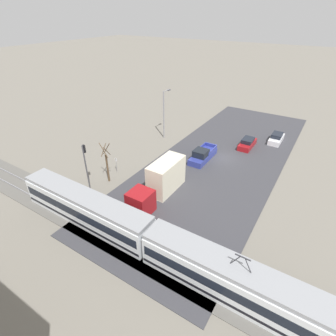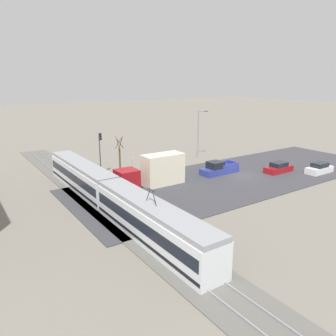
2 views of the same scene
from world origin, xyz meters
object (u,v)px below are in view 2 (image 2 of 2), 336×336
object	(u,v)px
sedan_car_0	(319,169)
no_parking_sign	(132,162)
light_rail_tram	(110,195)
street_lamp_near_crossing	(199,131)
sedan_car_1	(279,168)
pickup_truck	(219,169)
street_tree	(120,157)
box_truck	(155,172)
traffic_light_pole	(100,149)

from	to	relation	value
sedan_car_0	no_parking_sign	world-z (taller)	no_parking_sign
light_rail_tram	street_lamp_near_crossing	size ratio (longest dim) A/B	3.96
sedan_car_1	no_parking_sign	bearing A→B (deg)	-126.73
light_rail_tram	pickup_truck	xyz separation A→B (m)	(3.48, -17.87, -0.86)
street_tree	sedan_car_0	bearing A→B (deg)	-123.39
box_truck	street_tree	distance (m)	7.25
traffic_light_pole	pickup_truck	bearing A→B (deg)	-121.64
traffic_light_pole	light_rail_tram	bearing A→B (deg)	160.86
box_truck	traffic_light_pole	xyz separation A→B (m)	(7.94, 3.59, 1.92)
sedan_car_1	no_parking_sign	size ratio (longest dim) A/B	2.09
light_rail_tram	sedan_car_1	bearing A→B (deg)	-91.61
light_rail_tram	sedan_car_0	distance (m)	30.06
no_parking_sign	sedan_car_1	bearing A→B (deg)	-126.73
pickup_truck	sedan_car_0	bearing A→B (deg)	-122.71
light_rail_tram	street_lamp_near_crossing	world-z (taller)	street_lamp_near_crossing
traffic_light_pole	street_tree	size ratio (longest dim) A/B	1.09
box_truck	sedan_car_0	distance (m)	23.51
sedan_car_1	traffic_light_pole	xyz separation A→B (m)	(12.65, 21.22, 3.08)
pickup_truck	traffic_light_pole	size ratio (longest dim) A/B	0.97
pickup_truck	street_tree	distance (m)	13.74
sedan_car_0	street_lamp_near_crossing	bearing A→B (deg)	-154.00
light_rail_tram	no_parking_sign	distance (m)	14.60
traffic_light_pole	no_parking_sign	distance (m)	5.21
pickup_truck	traffic_light_pole	bearing A→B (deg)	58.36
box_truck	street_lamp_near_crossing	world-z (taller)	street_lamp_near_crossing
light_rail_tram	box_truck	xyz separation A→B (m)	(4.00, -7.74, 0.21)
pickup_truck	sedan_car_0	xyz separation A→B (m)	(-7.63, -11.89, -0.08)
no_parking_sign	street_tree	bearing A→B (deg)	105.00
pickup_truck	no_parking_sign	size ratio (longest dim) A/B	2.70
light_rail_tram	traffic_light_pole	size ratio (longest dim) A/B	5.35
sedan_car_1	street_lamp_near_crossing	world-z (taller)	street_lamp_near_crossing
street_tree	sedan_car_1	bearing A→B (deg)	-122.21
sedan_car_0	street_lamp_near_crossing	xyz separation A→B (m)	(16.61, 8.10, 3.89)
sedan_car_0	no_parking_sign	bearing A→B (deg)	-127.02
no_parking_sign	light_rail_tram	bearing A→B (deg)	143.27
street_tree	pickup_truck	bearing A→B (deg)	-124.10
street_lamp_near_crossing	traffic_light_pole	bearing A→B (deg)	91.69
pickup_truck	street_lamp_near_crossing	world-z (taller)	street_lamp_near_crossing
pickup_truck	street_tree	size ratio (longest dim) A/B	1.06
no_parking_sign	traffic_light_pole	bearing A→B (deg)	87.06
no_parking_sign	sedan_car_0	bearing A→B (deg)	-127.02
pickup_truck	street_lamp_near_crossing	bearing A→B (deg)	-22.87
street_lamp_near_crossing	sedan_car_0	bearing A→B (deg)	-154.00
light_rail_tram	street_tree	world-z (taller)	street_tree
box_truck	pickup_truck	world-z (taller)	box_truck
pickup_truck	street_lamp_near_crossing	distance (m)	10.46
no_parking_sign	box_truck	bearing A→B (deg)	172.65
box_truck	no_parking_sign	world-z (taller)	box_truck
box_truck	sedan_car_1	size ratio (longest dim) A/B	1.99
street_lamp_near_crossing	sedan_car_1	bearing A→B (deg)	-164.28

